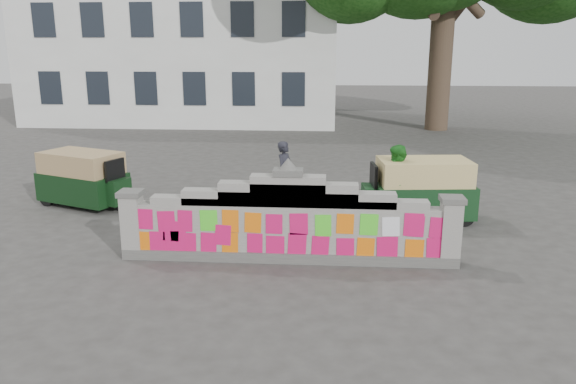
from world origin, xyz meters
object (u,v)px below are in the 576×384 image
Objects in this scene: cyclist_rider at (285,182)px; cyclist_bike at (285,195)px; pedestrian at (396,184)px; rickshaw_right at (420,189)px; rickshaw_left at (84,178)px.

cyclist_bike is at bearing 113.16° from cyclist_rider.
cyclist_bike is 0.94× the size of pedestrian.
rickshaw_right is (0.58, 0.22, -0.16)m from pedestrian.
pedestrian reaches higher than cyclist_bike.
rickshaw_right is at bearing -73.65° from cyclist_rider.
cyclist_bike is at bearing -12.67° from rickshaw_right.
pedestrian is 0.71× the size of rickshaw_left.
cyclist_rider reaches higher than rickshaw_left.
pedestrian reaches higher than cyclist_rider.
pedestrian is at bearing -79.70° from cyclist_bike.
cyclist_bike is 0.31m from cyclist_rider.
pedestrian is (2.62, -0.60, 0.15)m from cyclist_rider.
cyclist_rider is 3.23m from rickshaw_right.
cyclist_bike is 2.73m from pedestrian.
pedestrian is 7.85m from rickshaw_left.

